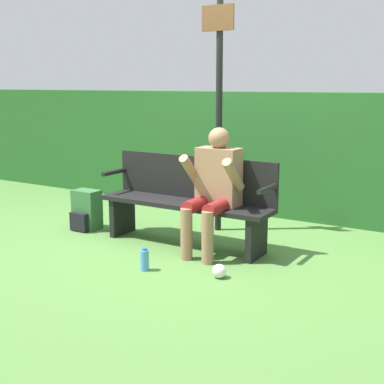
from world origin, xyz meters
TOP-DOWN VIEW (x-y plane):
  - ground_plane at (0.00, 0.00)m, footprint 40.00×40.00m
  - hedge_back at (0.00, 1.77)m, footprint 12.00×0.51m
  - park_bench at (0.00, 0.06)m, footprint 1.82×0.41m
  - person_seated at (0.36, -0.05)m, footprint 0.54×0.57m
  - backpack at (-1.25, -0.06)m, footprint 0.29×0.27m
  - water_bottle at (0.10, -0.81)m, footprint 0.08×0.08m
  - signpost at (0.01, 0.67)m, footprint 0.37×0.09m
  - parked_car at (-5.31, 11.59)m, footprint 4.66×2.73m
  - litter_crumple at (0.74, -0.63)m, footprint 0.12×0.12m

SIDE VIEW (x-z plane):
  - ground_plane at x=0.00m, z-range 0.00..0.00m
  - litter_crumple at x=0.74m, z-range 0.00..0.12m
  - water_bottle at x=0.10m, z-range -0.01..0.20m
  - backpack at x=-1.25m, z-range -0.01..0.43m
  - park_bench at x=0.00m, z-range 0.02..0.90m
  - parked_car at x=-5.31m, z-range -0.01..1.20m
  - person_seated at x=0.36m, z-range 0.07..1.26m
  - hedge_back at x=0.00m, z-range 0.00..1.50m
  - signpost at x=0.01m, z-range 0.17..2.60m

